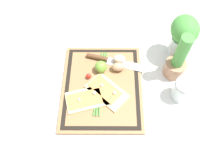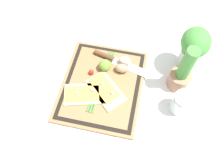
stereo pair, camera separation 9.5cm
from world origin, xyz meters
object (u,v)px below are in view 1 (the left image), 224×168
(pizza_slice_near, at_px, (87,99))
(knife, at_px, (106,60))
(herb_glass, at_px, (183,35))
(egg_brown, at_px, (118,67))
(egg_pink, at_px, (119,59))
(lime, at_px, (101,67))
(herb_pot, at_px, (177,62))
(pizza_slice_far, at_px, (107,91))
(sauce_jar, at_px, (182,90))
(cherry_tomato_red, at_px, (89,76))

(pizza_slice_near, height_order, knife, pizza_slice_near)
(knife, xyz_separation_m, herb_glass, (-0.06, 0.34, 0.10))
(egg_brown, height_order, egg_pink, same)
(lime, distance_m, herb_pot, 0.34)
(lime, relative_size, herb_glass, 0.24)
(knife, distance_m, egg_brown, 0.08)
(pizza_slice_far, xyz_separation_m, herb_pot, (-0.11, 0.31, 0.06))
(pizza_slice_near, xyz_separation_m, herb_glass, (-0.26, 0.42, 0.11))
(egg_pink, bearing_deg, pizza_slice_far, -19.39)
(pizza_slice_near, distance_m, sauce_jar, 0.41)
(cherry_tomato_red, bearing_deg, sauce_jar, 79.26)
(pizza_slice_near, distance_m, herb_pot, 0.42)
(lime, xyz_separation_m, herb_glass, (-0.12, 0.36, 0.08))
(knife, bearing_deg, lime, -23.18)
(knife, distance_m, cherry_tomato_red, 0.12)
(cherry_tomato_red, relative_size, sauce_jar, 0.23)
(pizza_slice_near, height_order, egg_pink, egg_pink)
(lime, distance_m, sauce_jar, 0.37)
(knife, height_order, sauce_jar, sauce_jar)
(pizza_slice_far, bearing_deg, lime, -165.98)
(egg_brown, relative_size, herb_glass, 0.27)
(herb_pot, bearing_deg, lime, -90.06)
(pizza_slice_near, xyz_separation_m, cherry_tomato_red, (-0.11, 0.00, 0.01))
(egg_brown, xyz_separation_m, herb_pot, (0.00, 0.26, 0.04))
(pizza_slice_near, bearing_deg, knife, 158.92)
(egg_pink, height_order, sauce_jar, sauce_jar)
(pizza_slice_near, relative_size, herb_glass, 0.93)
(lime, relative_size, herb_pot, 0.22)
(egg_pink, relative_size, herb_pot, 0.24)
(egg_pink, xyz_separation_m, herb_pot, (0.05, 0.25, 0.04))
(pizza_slice_far, distance_m, egg_brown, 0.13)
(pizza_slice_far, distance_m, herb_glass, 0.42)
(lime, height_order, cherry_tomato_red, lime)
(egg_pink, height_order, cherry_tomato_red, egg_pink)
(sauce_jar, bearing_deg, knife, -117.41)
(knife, xyz_separation_m, egg_pink, (0.01, 0.06, 0.01))
(egg_pink, distance_m, herb_glass, 0.30)
(pizza_slice_near, distance_m, lime, 0.16)
(egg_brown, bearing_deg, herb_glass, 111.45)
(pizza_slice_near, xyz_separation_m, egg_pink, (-0.20, 0.14, 0.02))
(pizza_slice_near, relative_size, egg_pink, 3.48)
(cherry_tomato_red, relative_size, herb_glass, 0.10)
(lime, relative_size, sauce_jar, 0.54)
(lime, bearing_deg, pizza_slice_far, 14.02)
(cherry_tomato_red, distance_m, herb_glass, 0.46)
(cherry_tomato_red, xyz_separation_m, herb_glass, (-0.16, 0.42, 0.10))
(knife, relative_size, egg_pink, 4.77)
(knife, bearing_deg, pizza_slice_near, -21.08)
(cherry_tomato_red, xyz_separation_m, sauce_jar, (0.08, 0.40, 0.01))
(knife, relative_size, egg_brown, 4.77)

